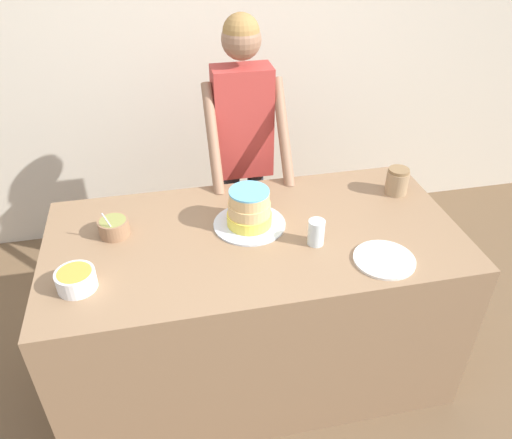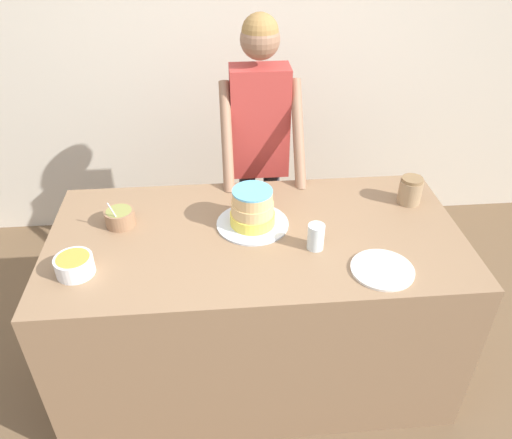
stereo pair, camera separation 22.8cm
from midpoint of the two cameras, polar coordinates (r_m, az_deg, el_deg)
name	(u,v)px [view 2 (the right image)]	position (r m, az deg, el deg)	size (l,w,h in m)	color
wall_back	(237,59)	(3.61, -0.35, 17.87)	(10.00, 0.05, 2.60)	beige
counter	(256,304)	(2.69, 2.45, -9.77)	(1.98, 0.98, 0.93)	#8C6B4C
person_baker	(260,132)	(2.94, 2.68, 9.93)	(0.45, 0.48, 1.77)	#2D2D38
cake	(252,210)	(2.40, 2.31, 0.99)	(0.35, 0.35, 0.20)	silver
frosting_bowl_orange	(74,265)	(2.23, -17.35, -5.08)	(0.16, 0.16, 0.08)	white
frosting_bowl_olive	(120,217)	(2.48, -12.80, 0.20)	(0.14, 0.14, 0.16)	#936B4C
drinking_glass	(316,237)	(2.29, 9.69, -2.05)	(0.08, 0.08, 0.13)	silver
ceramic_plate	(382,270)	(2.27, 17.07, -5.61)	(0.28, 0.28, 0.01)	white
stoneware_jar	(410,190)	(2.73, 19.54, 3.08)	(0.12, 0.12, 0.14)	#9E7F5B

